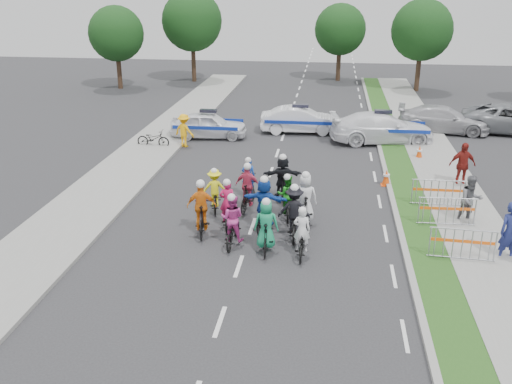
# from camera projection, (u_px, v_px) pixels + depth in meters

# --- Properties ---
(ground) EXTENTS (90.00, 90.00, 0.00)m
(ground) POSITION_uv_depth(u_px,v_px,m) (239.00, 266.00, 17.27)
(ground) COLOR #28282B
(ground) RESTS_ON ground
(curb_right) EXTENTS (0.20, 60.00, 0.12)m
(curb_right) POSITION_uv_depth(u_px,v_px,m) (395.00, 210.00, 21.26)
(curb_right) COLOR gray
(curb_right) RESTS_ON ground
(grass_strip) EXTENTS (1.20, 60.00, 0.11)m
(grass_strip) POSITION_uv_depth(u_px,v_px,m) (414.00, 212.00, 21.17)
(grass_strip) COLOR #1D4817
(grass_strip) RESTS_ON ground
(sidewalk_right) EXTENTS (2.40, 60.00, 0.13)m
(sidewalk_right) POSITION_uv_depth(u_px,v_px,m) (464.00, 214.00, 20.95)
(sidewalk_right) COLOR gray
(sidewalk_right) RESTS_ON ground
(sidewalk_left) EXTENTS (3.00, 60.00, 0.13)m
(sidewalk_left) POSITION_uv_depth(u_px,v_px,m) (98.00, 196.00, 22.69)
(sidewalk_left) COLOR gray
(sidewalk_left) RESTS_ON ground
(rider_0) EXTENTS (0.58, 1.66, 1.69)m
(rider_0) POSITION_uv_depth(u_px,v_px,m) (302.00, 239.00, 17.75)
(rider_0) COLOR black
(rider_0) RESTS_ON ground
(rider_1) EXTENTS (0.80, 1.79, 1.85)m
(rider_1) POSITION_uv_depth(u_px,v_px,m) (266.00, 230.00, 17.98)
(rider_1) COLOR black
(rider_1) RESTS_ON ground
(rider_2) EXTENTS (0.78, 1.80, 1.81)m
(rider_2) POSITION_uv_depth(u_px,v_px,m) (232.00, 226.00, 18.45)
(rider_2) COLOR black
(rider_2) RESTS_ON ground
(rider_3) EXTENTS (1.05, 1.95, 1.99)m
(rider_3) POSITION_uv_depth(u_px,v_px,m) (202.00, 213.00, 19.20)
(rider_3) COLOR black
(rider_3) RESTS_ON ground
(rider_4) EXTENTS (1.10, 1.92, 1.93)m
(rider_4) POSITION_uv_depth(u_px,v_px,m) (294.00, 217.00, 18.96)
(rider_4) COLOR black
(rider_4) RESTS_ON ground
(rider_5) EXTENTS (1.62, 1.93, 1.97)m
(rider_5) POSITION_uv_depth(u_px,v_px,m) (264.00, 207.00, 19.59)
(rider_5) COLOR black
(rider_5) RESTS_ON ground
(rider_6) EXTENTS (0.78, 1.81, 1.80)m
(rider_6) POSITION_uv_depth(u_px,v_px,m) (228.00, 211.00, 19.84)
(rider_6) COLOR black
(rider_6) RESTS_ON ground
(rider_7) EXTENTS (0.90, 1.96, 2.00)m
(rider_7) POSITION_uv_depth(u_px,v_px,m) (305.00, 204.00, 19.97)
(rider_7) COLOR black
(rider_7) RESTS_ON ground
(rider_8) EXTENTS (0.77, 1.72, 1.70)m
(rider_8) POSITION_uv_depth(u_px,v_px,m) (287.00, 201.00, 20.59)
(rider_8) COLOR black
(rider_8) RESTS_ON ground
(rider_9) EXTENTS (0.99, 1.84, 1.87)m
(rider_9) POSITION_uv_depth(u_px,v_px,m) (248.00, 192.00, 21.25)
(rider_9) COLOR black
(rider_9) RESTS_ON ground
(rider_10) EXTENTS (1.01, 1.72, 1.69)m
(rider_10) POSITION_uv_depth(u_px,v_px,m) (215.00, 194.00, 21.23)
(rider_10) COLOR black
(rider_10) RESTS_ON ground
(rider_11) EXTENTS (1.58, 1.88, 1.92)m
(rider_11) POSITION_uv_depth(u_px,v_px,m) (283.00, 181.00, 22.12)
(rider_11) COLOR black
(rider_11) RESTS_ON ground
(rider_12) EXTENTS (0.80, 1.72, 1.68)m
(rider_12) POSITION_uv_depth(u_px,v_px,m) (249.00, 184.00, 22.54)
(rider_12) COLOR black
(rider_12) RESTS_ON ground
(police_car_0) EXTENTS (4.25, 2.04, 1.40)m
(police_car_0) POSITION_uv_depth(u_px,v_px,m) (209.00, 125.00, 30.94)
(police_car_0) COLOR white
(police_car_0) RESTS_ON ground
(police_car_1) EXTENTS (4.48, 1.82, 1.45)m
(police_car_1) POSITION_uv_depth(u_px,v_px,m) (300.00, 120.00, 31.93)
(police_car_1) COLOR white
(police_car_1) RESTS_ON ground
(police_car_2) EXTENTS (5.70, 3.06, 1.57)m
(police_car_2) POSITION_uv_depth(u_px,v_px,m) (382.00, 128.00, 30.02)
(police_car_2) COLOR white
(police_car_2) RESTS_ON ground
(civilian_sedan) EXTENTS (5.25, 2.76, 1.45)m
(civilian_sedan) POSITION_uv_depth(u_px,v_px,m) (443.00, 119.00, 32.05)
(civilian_sedan) COLOR #AEADB2
(civilian_sedan) RESTS_ON ground
(spectator_0) EXTENTS (0.76, 0.56, 1.91)m
(spectator_0) POSITION_uv_depth(u_px,v_px,m) (511.00, 232.00, 17.31)
(spectator_0) COLOR navy
(spectator_0) RESTS_ON ground
(spectator_1) EXTENTS (1.02, 0.89, 1.79)m
(spectator_1) POSITION_uv_depth(u_px,v_px,m) (471.00, 200.00, 19.96)
(spectator_1) COLOR #5C5C61
(spectator_1) RESTS_ON ground
(spectator_2) EXTENTS (1.18, 0.65, 1.90)m
(spectator_2) POSITION_uv_depth(u_px,v_px,m) (462.00, 165.00, 23.54)
(spectator_2) COLOR maroon
(spectator_2) RESTS_ON ground
(marshal_hiviz) EXTENTS (1.27, 1.02, 1.71)m
(marshal_hiviz) POSITION_uv_depth(u_px,v_px,m) (184.00, 130.00, 29.21)
(marshal_hiviz) COLOR #FFB20D
(marshal_hiviz) RESTS_ON ground
(barrier_0) EXTENTS (2.03, 0.63, 1.12)m
(barrier_0) POSITION_uv_depth(u_px,v_px,m) (462.00, 246.00, 17.32)
(barrier_0) COLOR #A5A8AD
(barrier_0) RESTS_ON ground
(barrier_1) EXTENTS (2.02, 0.59, 1.12)m
(barrier_1) POSITION_uv_depth(u_px,v_px,m) (447.00, 213.00, 19.76)
(barrier_1) COLOR #A5A8AD
(barrier_1) RESTS_ON ground
(barrier_2) EXTENTS (2.00, 0.51, 1.12)m
(barrier_2) POSITION_uv_depth(u_px,v_px,m) (438.00, 194.00, 21.48)
(barrier_2) COLOR #A5A8AD
(barrier_2) RESTS_ON ground
(cone_0) EXTENTS (0.40, 0.40, 0.70)m
(cone_0) POSITION_uv_depth(u_px,v_px,m) (386.00, 178.00, 23.89)
(cone_0) COLOR #F24C0C
(cone_0) RESTS_ON ground
(cone_1) EXTENTS (0.40, 0.40, 0.70)m
(cone_1) POSITION_uv_depth(u_px,v_px,m) (419.00, 153.00, 27.30)
(cone_1) COLOR #F24C0C
(cone_1) RESTS_ON ground
(parked_bike) EXTENTS (1.74, 0.69, 0.90)m
(parked_bike) POSITION_uv_depth(u_px,v_px,m) (153.00, 139.00, 29.26)
(parked_bike) COLOR black
(parked_bike) RESTS_ON ground
(tree_0) EXTENTS (4.20, 4.20, 6.30)m
(tree_0) POSITION_uv_depth(u_px,v_px,m) (116.00, 34.00, 43.50)
(tree_0) COLOR #382619
(tree_0) RESTS_ON ground
(tree_1) EXTENTS (4.55, 4.55, 6.82)m
(tree_1) POSITION_uv_depth(u_px,v_px,m) (422.00, 30.00, 42.38)
(tree_1) COLOR #382619
(tree_1) RESTS_ON ground
(tree_3) EXTENTS (4.90, 4.90, 7.35)m
(tree_3) POSITION_uv_depth(u_px,v_px,m) (192.00, 21.00, 46.34)
(tree_3) COLOR #382619
(tree_3) RESTS_ON ground
(tree_4) EXTENTS (4.20, 4.20, 6.30)m
(tree_4) POSITION_uv_depth(u_px,v_px,m) (340.00, 30.00, 46.96)
(tree_4) COLOR #382619
(tree_4) RESTS_ON ground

